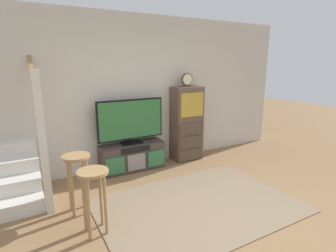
% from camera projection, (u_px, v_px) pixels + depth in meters
% --- Properties ---
extents(ground_plane, '(20.00, 20.00, 0.00)m').
position_uv_depth(ground_plane, '(228.00, 229.00, 3.04)').
color(ground_plane, olive).
extents(back_wall, '(6.40, 0.12, 2.70)m').
position_uv_depth(back_wall, '(141.00, 92.00, 4.81)').
color(back_wall, beige).
rests_on(back_wall, ground_plane).
extents(area_rug, '(2.60, 1.80, 0.01)m').
position_uv_depth(area_rug, '(198.00, 205.00, 3.55)').
color(area_rug, '#847056').
rests_on(area_rug, ground_plane).
extents(media_console, '(1.15, 0.38, 0.48)m').
position_uv_depth(media_console, '(132.00, 157.00, 4.70)').
color(media_console, '#423833').
rests_on(media_console, ground_plane).
extents(television, '(1.18, 0.22, 0.79)m').
position_uv_depth(television, '(131.00, 120.00, 4.57)').
color(television, black).
rests_on(television, media_console).
extents(side_cabinet, '(0.58, 0.38, 1.43)m').
position_uv_depth(side_cabinet, '(187.00, 124.00, 5.15)').
color(side_cabinet, brown).
rests_on(side_cabinet, ground_plane).
extents(desk_clock, '(0.23, 0.08, 0.25)m').
position_uv_depth(desk_clock, '(187.00, 80.00, 4.93)').
color(desk_clock, '#4C3823').
rests_on(desk_clock, side_cabinet).
extents(staircase, '(1.00, 1.36, 2.20)m').
position_uv_depth(staircase, '(5.00, 171.00, 3.77)').
color(staircase, silver).
rests_on(staircase, ground_plane).
extents(bar_stool_near, '(0.34, 0.34, 0.75)m').
position_uv_depth(bar_stool_near, '(94.00, 187.00, 2.86)').
color(bar_stool_near, '#A37A4C').
rests_on(bar_stool_near, ground_plane).
extents(bar_stool_far, '(0.34, 0.34, 0.77)m').
position_uv_depth(bar_stool_far, '(77.00, 171.00, 3.28)').
color(bar_stool_far, '#A37A4C').
rests_on(bar_stool_far, ground_plane).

